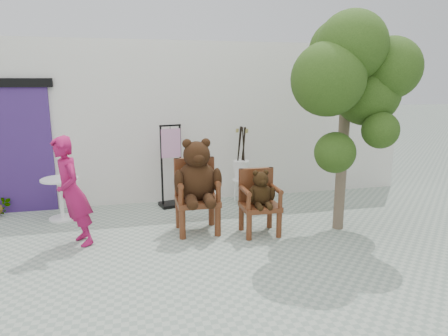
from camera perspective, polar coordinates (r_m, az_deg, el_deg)
The scene contains 10 objects.
ground_plane at distance 5.47m, azimuth -1.04°, elevation -12.26°, with size 60.00×60.00×0.00m, color gray.
back_wall at distance 8.07m, azimuth -5.75°, elevation 6.73°, with size 9.00×1.00×3.00m, color silver.
doorway at distance 7.78m, azimuth -27.64°, elevation 2.69°, with size 1.40×0.11×2.33m.
chair_big at distance 6.03m, azimuth -3.88°, elevation -1.81°, with size 0.72×0.76×1.45m.
chair_small at distance 6.04m, azimuth 5.10°, elevation -3.93°, with size 0.56×0.53×0.99m.
person at distance 5.89m, azimuth -20.88°, elevation -3.23°, with size 0.57×0.37×1.56m, color #A0134D.
cafe_table at distance 7.18m, azimuth -22.30°, elevation -3.44°, with size 0.60×0.60×0.70m.
display_stand at distance 7.38m, azimuth -7.50°, elevation -1.04°, with size 0.52×0.44×1.51m.
stool_bucket at distance 7.53m, azimuth 2.45°, elevation -0.22°, with size 0.32×0.32×1.45m.
tree at distance 6.17m, azimuth 17.89°, elevation 12.87°, with size 2.08×1.87×3.23m.
Camera 1 is at (-1.04, -4.87, 2.28)m, focal length 32.00 mm.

